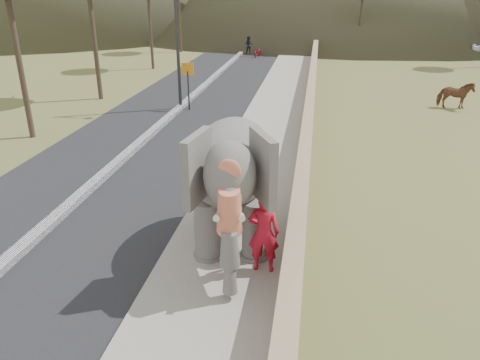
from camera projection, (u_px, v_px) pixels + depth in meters
name	position (u px, v px, depth m)	size (l,w,h in m)	color
ground	(237.00, 228.00, 12.62)	(160.00, 160.00, 0.00)	olive
road	(169.00, 120.00, 22.43)	(7.00, 120.00, 0.03)	black
median	(169.00, 118.00, 22.39)	(0.35, 120.00, 0.22)	black
walkway	(273.00, 123.00, 21.67)	(3.00, 120.00, 0.15)	#9E9687
parapet	(309.00, 114.00, 21.24)	(0.30, 120.00, 1.10)	tan
lamppost	(182.00, 10.00, 22.39)	(1.76, 0.36, 8.00)	#323137
signboard	(188.00, 78.00, 23.49)	(0.60, 0.08, 2.40)	#2D2D33
cow	(455.00, 95.00, 24.12)	(0.77, 1.68, 1.42)	brown
elephant_and_man	(232.00, 179.00, 11.31)	(2.86, 4.68, 3.18)	slate
motorcyclist	(255.00, 49.00, 40.62)	(1.67, 1.83, 1.75)	maroon
trees	(310.00, 12.00, 35.71)	(47.51, 43.70, 8.91)	#473828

